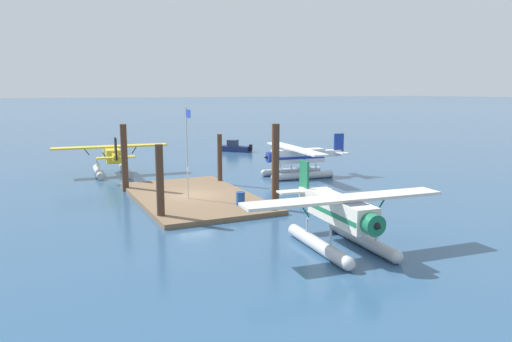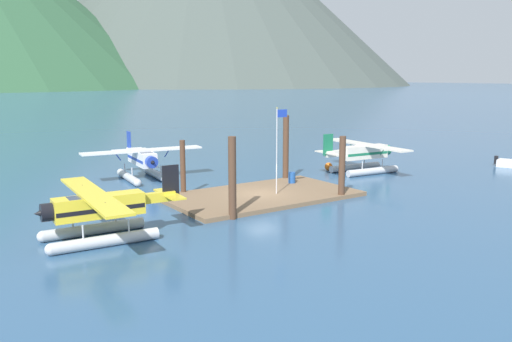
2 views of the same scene
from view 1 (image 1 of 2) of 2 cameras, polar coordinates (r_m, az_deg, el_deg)
name	(u,v)px [view 1 (image 1 of 2)]	position (r m, az deg, el deg)	size (l,w,h in m)	color
ground_plane	(194,199)	(35.13, -7.41, -3.31)	(1200.00, 1200.00, 0.00)	#2D5175
dock_platform	(194,197)	(35.10, -7.41, -3.07)	(13.86, 7.98, 0.30)	brown
piling_near_left	(124,158)	(38.45, -15.36, 1.50)	(0.50, 0.50, 5.24)	#4C3323
piling_near_right	(160,183)	(29.28, -11.34, -1.37)	(0.47, 0.47, 4.62)	#4C3323
piling_far_left	(220,159)	(40.20, -4.33, 1.41)	(0.40, 0.40, 4.21)	#4C3323
piling_far_right	(275,167)	(31.33, 2.33, 0.47)	(0.50, 0.50, 5.65)	#4C3323
flagpole	(187,142)	(33.28, -8.15, 3.37)	(0.95, 0.10, 6.38)	silver
fuel_drum	(240,198)	(31.67, -1.86, -3.27)	(0.62, 0.62, 0.88)	#1E4C99
mooring_buoy	(359,225)	(27.41, 12.16, -6.29)	(0.76, 0.76, 0.76)	orange
seaplane_white_bow_left	(298,160)	(43.69, 4.96, 1.34)	(10.49, 7.96, 3.84)	#B7BABF
seaplane_cream_stbd_fwd	(341,218)	(24.03, 10.12, -5.49)	(7.97, 10.48, 3.84)	#B7BABF
seaplane_yellow_port_aft	(112,158)	(46.81, -16.79, 1.51)	(7.98, 10.47, 3.84)	#B7BABF
boat_navy_open_west	(234,148)	(62.48, -2.65, 2.79)	(4.16, 3.87, 1.50)	navy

